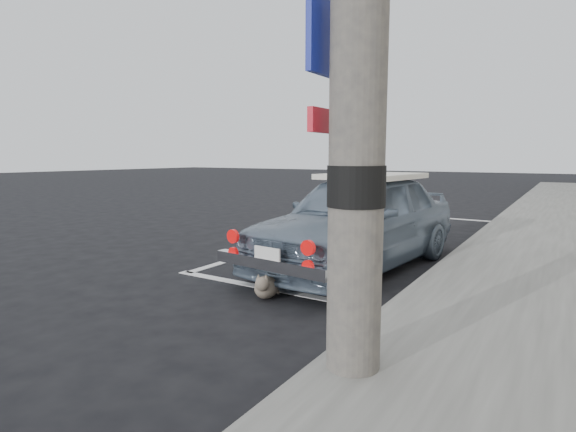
# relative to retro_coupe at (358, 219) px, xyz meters

# --- Properties ---
(ground) EXTENTS (80.00, 80.00, 0.00)m
(ground) POSITION_rel_retro_coupe_xyz_m (-0.77, -1.00, -0.65)
(ground) COLOR black
(ground) RESTS_ON ground
(sidewalk) EXTENTS (2.80, 40.00, 0.15)m
(sidewalk) POSITION_rel_retro_coupe_xyz_m (2.43, 1.00, -0.57)
(sidewalk) COLOR #61605C
(sidewalk) RESTS_ON ground
(pline_rear) EXTENTS (3.00, 0.12, 0.01)m
(pline_rear) POSITION_rel_retro_coupe_xyz_m (-0.27, -1.50, -0.64)
(pline_rear) COLOR silver
(pline_rear) RESTS_ON ground
(pline_front) EXTENTS (3.00, 0.12, 0.01)m
(pline_front) POSITION_rel_retro_coupe_xyz_m (-0.27, 5.50, -0.64)
(pline_front) COLOR silver
(pline_front) RESTS_ON ground
(pline_side) EXTENTS (0.12, 7.00, 0.01)m
(pline_side) POSITION_rel_retro_coupe_xyz_m (-1.67, 2.00, -0.64)
(pline_side) COLOR silver
(pline_side) RESTS_ON ground
(retro_coupe) EXTENTS (1.87, 3.89, 1.28)m
(retro_coupe) POSITION_rel_retro_coupe_xyz_m (0.00, 0.00, 0.00)
(retro_coupe) COLOR slate
(retro_coupe) RESTS_ON ground
(cat) EXTENTS (0.36, 0.54, 0.30)m
(cat) POSITION_rel_retro_coupe_xyz_m (-0.25, -1.79, -0.51)
(cat) COLOR #645A4C
(cat) RESTS_ON ground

